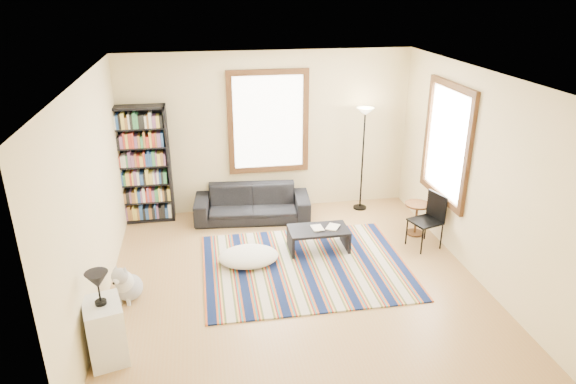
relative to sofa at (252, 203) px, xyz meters
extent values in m
cube|color=#9E7848|center=(0.36, -2.05, -0.34)|extent=(5.00, 5.00, 0.10)
cube|color=white|center=(0.36, -2.05, 2.56)|extent=(5.00, 5.00, 0.10)
cube|color=beige|center=(0.36, 0.50, 1.11)|extent=(5.00, 0.10, 2.80)
cube|color=beige|center=(0.36, -4.60, 1.11)|extent=(5.00, 0.10, 2.80)
cube|color=beige|center=(-2.19, -2.05, 1.11)|extent=(0.10, 5.00, 2.80)
cube|color=beige|center=(2.91, -2.05, 1.11)|extent=(0.10, 5.00, 2.80)
cube|color=white|center=(0.36, 0.42, 1.31)|extent=(1.20, 0.06, 1.60)
cube|color=white|center=(2.83, -1.25, 1.31)|extent=(0.06, 1.20, 1.60)
cube|color=#0B1639|center=(0.57, -1.77, -0.28)|extent=(2.92, 2.34, 0.02)
imported|color=black|center=(0.00, 0.00, 0.00)|extent=(2.02, 0.95, 0.57)
cube|color=black|center=(-1.78, 0.27, 0.71)|extent=(0.90, 0.30, 2.00)
cube|color=black|center=(0.87, -1.31, -0.11)|extent=(0.98, 0.66, 0.36)
imported|color=beige|center=(0.77, -1.31, 0.08)|extent=(0.23, 0.18, 0.02)
imported|color=beige|center=(1.02, -1.26, 0.08)|extent=(0.27, 0.29, 0.02)
ellipsoid|color=beige|center=(-0.22, -1.52, -0.18)|extent=(1.06, 0.94, 0.22)
cylinder|color=#482812|center=(2.56, -1.05, -0.02)|extent=(0.43, 0.43, 0.54)
cube|color=black|center=(2.51, -1.48, 0.14)|extent=(0.52, 0.51, 0.86)
cube|color=silver|center=(-1.94, -3.30, 0.06)|extent=(0.49, 0.58, 0.70)
camera|label=1|loc=(-0.78, -8.11, 3.55)|focal=32.00mm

